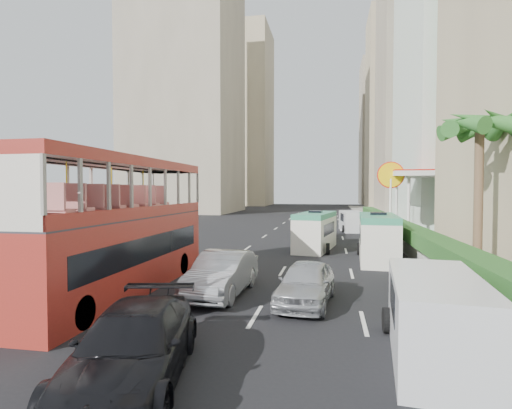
% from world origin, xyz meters
% --- Properties ---
extents(ground_plane, '(200.00, 200.00, 0.00)m').
position_xyz_m(ground_plane, '(0.00, 0.00, 0.00)').
color(ground_plane, black).
rests_on(ground_plane, ground).
extents(double_decker_bus, '(2.50, 11.00, 5.06)m').
position_xyz_m(double_decker_bus, '(-6.00, 0.00, 2.53)').
color(double_decker_bus, '#A3291F').
rests_on(double_decker_bus, ground).
extents(car_silver_lane_a, '(1.88, 4.82, 1.57)m').
position_xyz_m(car_silver_lane_a, '(-2.08, 0.29, 0.00)').
color(car_silver_lane_a, '#B2B4B9').
rests_on(car_silver_lane_a, ground).
extents(car_silver_lane_b, '(2.12, 4.33, 1.42)m').
position_xyz_m(car_silver_lane_b, '(1.03, -0.30, 0.00)').
color(car_silver_lane_b, '#B2B4B9').
rests_on(car_silver_lane_b, ground).
extents(car_black, '(3.05, 5.40, 1.48)m').
position_xyz_m(car_black, '(-2.00, -6.54, 0.00)').
color(car_black, black).
rests_on(car_black, ground).
extents(van_asset, '(2.50, 5.28, 1.46)m').
position_xyz_m(van_asset, '(0.83, 18.49, 0.00)').
color(van_asset, silver).
rests_on(van_asset, ground).
extents(minibus_near, '(2.73, 5.65, 2.40)m').
position_xyz_m(minibus_near, '(0.87, 12.24, 1.20)').
color(minibus_near, silver).
rests_on(minibus_near, ground).
extents(minibus_far, '(2.21, 5.78, 2.52)m').
position_xyz_m(minibus_far, '(4.38, 8.68, 1.26)').
color(minibus_far, silver).
rests_on(minibus_far, ground).
extents(panel_van_near, '(2.36, 4.88, 1.89)m').
position_xyz_m(panel_van_near, '(4.21, -4.19, 0.94)').
color(panel_van_near, silver).
rests_on(panel_van_near, ground).
extents(panel_van_far, '(2.34, 4.81, 1.85)m').
position_xyz_m(panel_van_far, '(3.82, 24.97, 0.93)').
color(panel_van_far, silver).
rests_on(panel_van_far, ground).
extents(sidewalk, '(6.00, 120.00, 0.18)m').
position_xyz_m(sidewalk, '(9.00, 25.00, 0.09)').
color(sidewalk, '#99968C').
rests_on(sidewalk, ground).
extents(kerb_wall, '(0.30, 44.00, 1.00)m').
position_xyz_m(kerb_wall, '(6.20, 14.00, 0.68)').
color(kerb_wall, silver).
rests_on(kerb_wall, sidewalk).
extents(hedge, '(1.10, 44.00, 0.70)m').
position_xyz_m(hedge, '(6.20, 14.00, 1.53)').
color(hedge, '#2D6626').
rests_on(hedge, kerb_wall).
extents(palm_tree, '(0.36, 0.36, 6.40)m').
position_xyz_m(palm_tree, '(7.80, 4.00, 3.38)').
color(palm_tree, brown).
rests_on(palm_tree, sidewalk).
extents(shell_station, '(6.50, 8.00, 5.50)m').
position_xyz_m(shell_station, '(10.00, 23.00, 2.75)').
color(shell_station, silver).
rests_on(shell_station, ground).
extents(tower_mid, '(16.00, 16.00, 50.00)m').
position_xyz_m(tower_mid, '(18.00, 58.00, 25.00)').
color(tower_mid, tan).
rests_on(tower_mid, ground).
extents(tower_far_a, '(14.00, 14.00, 44.00)m').
position_xyz_m(tower_far_a, '(17.00, 82.00, 22.00)').
color(tower_far_a, '#C0AF89').
rests_on(tower_far_a, ground).
extents(tower_far_b, '(14.00, 14.00, 40.00)m').
position_xyz_m(tower_far_b, '(17.00, 104.00, 20.00)').
color(tower_far_b, tan).
rests_on(tower_far_b, ground).
extents(tower_left_a, '(18.00, 18.00, 52.00)m').
position_xyz_m(tower_left_a, '(-24.00, 55.00, 26.00)').
color(tower_left_a, tan).
rests_on(tower_left_a, ground).
extents(tower_left_b, '(16.00, 16.00, 46.00)m').
position_xyz_m(tower_left_b, '(-22.00, 90.00, 23.00)').
color(tower_left_b, '#C0AF89').
rests_on(tower_left_b, ground).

